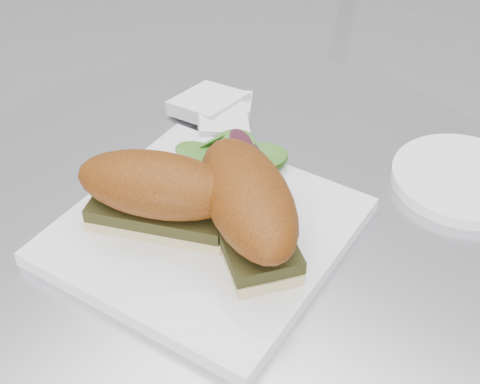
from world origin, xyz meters
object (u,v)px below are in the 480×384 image
object	(u,v)px
plate	(205,231)
saucer	(462,179)
sandwich_left	(158,192)
sandwich_right	(247,204)

from	to	relation	value
plate	saucer	size ratio (longest dim) A/B	1.68
sandwich_left	saucer	bearing A→B (deg)	29.06
sandwich_left	saucer	size ratio (longest dim) A/B	1.13
sandwich_left	sandwich_right	xyz separation A→B (m)	(0.08, 0.04, 0.00)
saucer	plate	bearing A→B (deg)	-124.63
plate	sandwich_left	xyz separation A→B (m)	(-0.03, -0.03, 0.05)
sandwich_left	saucer	xyz separation A→B (m)	(0.20, 0.27, -0.05)
sandwich_left	plate	bearing A→B (deg)	13.00
plate	sandwich_right	bearing A→B (deg)	16.71
sandwich_right	saucer	size ratio (longest dim) A/B	1.22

